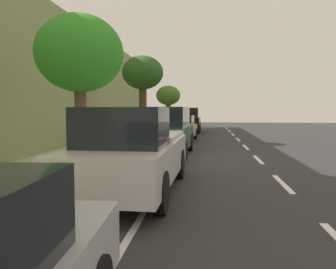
% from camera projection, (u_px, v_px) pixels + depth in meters
% --- Properties ---
extents(ground, '(69.62, 69.62, 0.00)m').
position_uv_depth(ground, '(186.00, 157.00, 13.64)').
color(ground, '#2D2D2D').
extents(sidewalk, '(3.85, 43.51, 0.13)m').
position_uv_depth(sidewalk, '(93.00, 154.00, 14.06)').
color(sidewalk, '#ABB087').
rests_on(sidewalk, ground).
extents(curb_edge, '(0.16, 43.51, 0.13)m').
position_uv_depth(curb_edge, '(141.00, 155.00, 13.84)').
color(curb_edge, gray).
rests_on(curb_edge, ground).
extents(lane_stripe_centre, '(0.14, 44.20, 0.01)m').
position_uv_depth(lane_stripe_centre, '(258.00, 159.00, 12.99)').
color(lane_stripe_centre, white).
rests_on(lane_stripe_centre, ground).
extents(lane_stripe_bike_edge, '(0.12, 43.51, 0.01)m').
position_uv_depth(lane_stripe_bike_edge, '(177.00, 157.00, 13.68)').
color(lane_stripe_bike_edge, white).
rests_on(lane_stripe_bike_edge, ground).
extents(building_facade, '(0.50, 43.51, 6.45)m').
position_uv_depth(building_facade, '(40.00, 77.00, 14.06)').
color(building_facade, '#8F9C64').
rests_on(building_facade, ground).
extents(parked_suv_black_nearest, '(1.99, 4.71, 1.99)m').
position_uv_depth(parked_suv_black_nearest, '(188.00, 120.00, 27.48)').
color(parked_suv_black_nearest, black).
rests_on(parked_suv_black_nearest, ground).
extents(parked_sedan_tan_second, '(1.99, 4.47, 1.52)m').
position_uv_depth(parked_sedan_tan_second, '(180.00, 128.00, 20.69)').
color(parked_sedan_tan_second, tan).
rests_on(parked_sedan_tan_second, ground).
extents(parked_suv_green_mid, '(2.08, 4.76, 1.99)m').
position_uv_depth(parked_suv_green_mid, '(166.00, 130.00, 14.26)').
color(parked_suv_green_mid, '#1E512D').
rests_on(parked_suv_green_mid, ground).
extents(parked_pickup_white_far, '(2.13, 5.35, 1.95)m').
position_uv_depth(parked_pickup_white_far, '(132.00, 154.00, 7.83)').
color(parked_pickup_white_far, white).
rests_on(parked_pickup_white_far, ground).
extents(bicycle_at_curb, '(1.42, 1.08, 0.76)m').
position_uv_depth(bicycle_at_curb, '(152.00, 147.00, 13.77)').
color(bicycle_at_curb, black).
rests_on(bicycle_at_curb, ground).
extents(cyclist_with_backpack, '(0.51, 0.57, 1.71)m').
position_uv_depth(cyclist_with_backpack, '(149.00, 130.00, 14.20)').
color(cyclist_with_backpack, '#C6B284').
rests_on(cyclist_with_backpack, ground).
extents(street_tree_near_cyclist, '(2.22, 2.22, 3.90)m').
position_uv_depth(street_tree_near_cyclist, '(168.00, 96.00, 31.59)').
color(street_tree_near_cyclist, '#4C3D2B').
rests_on(street_tree_near_cyclist, sidewalk).
extents(street_tree_mid_block, '(2.26, 2.26, 4.69)m').
position_uv_depth(street_tree_mid_block, '(143.00, 75.00, 18.89)').
color(street_tree_mid_block, '#4D3623').
rests_on(street_tree_mid_block, sidewalk).
extents(street_tree_far_end, '(2.42, 2.42, 4.39)m').
position_uv_depth(street_tree_far_end, '(80.00, 55.00, 9.51)').
color(street_tree_far_end, brown).
rests_on(street_tree_far_end, sidewalk).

